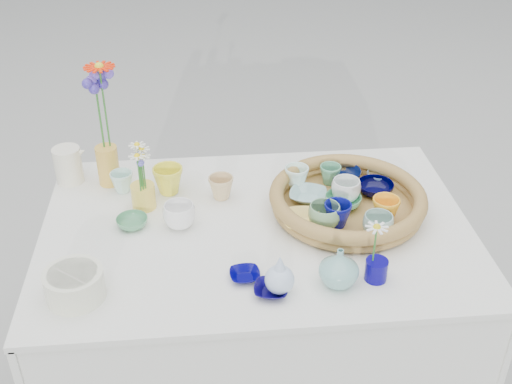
{
  "coord_description": "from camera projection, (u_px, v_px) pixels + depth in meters",
  "views": [
    {
      "loc": [
        -0.15,
        -1.53,
        1.86
      ],
      "look_at": [
        0.0,
        0.02,
        0.87
      ],
      "focal_mm": 45.0,
      "sensor_mm": 36.0,
      "label": 1
    }
  ],
  "objects": [
    {
      "name": "bud_vase_cobalt",
      "position": [
        376.0,
        270.0,
        1.67
      ],
      "size": [
        0.07,
        0.07,
        0.06
      ],
      "primitive_type": "cylinder",
      "rotation": [
        0.0,
        0.0,
        -0.18
      ],
      "color": "#09026A",
      "rests_on": "display_table"
    },
    {
      "name": "daisy_cup",
      "position": [
        143.0,
        196.0,
        1.95
      ],
      "size": [
        0.09,
        0.09,
        0.08
      ],
      "primitive_type": "cylinder",
      "rotation": [
        0.0,
        0.0,
        -0.19
      ],
      "color": "#FCD74C",
      "rests_on": "display_table"
    },
    {
      "name": "loose_ceramic_6",
      "position": [
        271.0,
        290.0,
        1.63
      ],
      "size": [
        0.1,
        0.1,
        0.02
      ],
      "primitive_type": "imported",
      "rotation": [
        0.0,
        0.0,
        -0.2
      ],
      "color": "#0A0545",
      "rests_on": "display_table"
    },
    {
      "name": "tray_ceramic_8",
      "position": [
        379.0,
        176.0,
        2.07
      ],
      "size": [
        0.09,
        0.09,
        0.02
      ],
      "primitive_type": "imported",
      "rotation": [
        0.0,
        0.0,
        -0.14
      ],
      "color": "#89B6E7",
      "rests_on": "wicker_tray"
    },
    {
      "name": "fluted_bowl",
      "position": [
        75.0,
        285.0,
        1.61
      ],
      "size": [
        0.19,
        0.19,
        0.08
      ],
      "primitive_type": null,
      "rotation": [
        0.0,
        0.0,
        -0.3
      ],
      "color": "#EAEBCB",
      "rests_on": "display_table"
    },
    {
      "name": "tray_ceramic_12",
      "position": [
        330.0,
        174.0,
        2.04
      ],
      "size": [
        0.09,
        0.09,
        0.06
      ],
      "primitive_type": "imported",
      "rotation": [
        0.0,
        0.0,
        -0.38
      ],
      "color": "#5BA578",
      "rests_on": "wicker_tray"
    },
    {
      "name": "loose_ceramic_5",
      "position": [
        122.0,
        182.0,
        2.03
      ],
      "size": [
        0.08,
        0.08,
        0.07
      ],
      "primitive_type": "imported",
      "rotation": [
        0.0,
        0.0,
        0.06
      ],
      "color": "silver",
      "rests_on": "display_table"
    },
    {
      "name": "gerbera",
      "position": [
        105.0,
        108.0,
        1.96
      ],
      "size": [
        0.12,
        0.12,
        0.28
      ],
      "primitive_type": null,
      "rotation": [
        0.0,
        0.0,
        -0.16
      ],
      "color": "#FF2906",
      "rests_on": "tall_vase_yellow"
    },
    {
      "name": "single_daisy",
      "position": [
        375.0,
        244.0,
        1.63
      ],
      "size": [
        0.07,
        0.07,
        0.12
      ],
      "primitive_type": null,
      "rotation": [
        0.0,
        0.0,
        -0.11
      ],
      "color": "white",
      "rests_on": "bud_vase_cobalt"
    },
    {
      "name": "tray_ceramic_9",
      "position": [
        337.0,
        215.0,
        1.84
      ],
      "size": [
        0.1,
        0.1,
        0.07
      ],
      "primitive_type": "imported",
      "rotation": [
        0.0,
        0.0,
        -0.38
      ],
      "color": "navy",
      "rests_on": "wicker_tray"
    },
    {
      "name": "tray_ceramic_1",
      "position": [
        375.0,
        188.0,
        2.0
      ],
      "size": [
        0.12,
        0.12,
        0.04
      ],
      "primitive_type": "imported",
      "rotation": [
        0.0,
        0.0,
        0.08
      ],
      "color": "black",
      "rests_on": "wicker_tray"
    },
    {
      "name": "tray_ceramic_5",
      "position": [
        308.0,
        196.0,
        1.97
      ],
      "size": [
        0.14,
        0.14,
        0.03
      ],
      "primitive_type": "imported",
      "rotation": [
        0.0,
        0.0,
        -0.35
      ],
      "color": "#91BDBA",
      "rests_on": "wicker_tray"
    },
    {
      "name": "tray_ceramic_10",
      "position": [
        301.0,
        221.0,
        1.85
      ],
      "size": [
        0.12,
        0.12,
        0.03
      ],
      "primitive_type": "imported",
      "rotation": [
        0.0,
        0.0,
        0.04
      ],
      "color": "#FFD965",
      "rests_on": "wicker_tray"
    },
    {
      "name": "tray_ceramic_4",
      "position": [
        324.0,
        216.0,
        1.83
      ],
      "size": [
        0.11,
        0.11,
        0.07
      ],
      "primitive_type": "imported",
      "rotation": [
        0.0,
        0.0,
        -0.21
      ],
      "color": "#77AA79",
      "rests_on": "wicker_tray"
    },
    {
      "name": "hydrangea",
      "position": [
        100.0,
        117.0,
        1.97
      ],
      "size": [
        0.09,
        0.09,
        0.29
      ],
      "primitive_type": null,
      "rotation": [
        0.0,
        0.0,
        -0.07
      ],
      "color": "#4131A4",
      "rests_on": "tall_vase_yellow"
    },
    {
      "name": "tray_ceramic_2",
      "position": [
        385.0,
        210.0,
        1.86
      ],
      "size": [
        0.1,
        0.1,
        0.08
      ],
      "primitive_type": "imported",
      "rotation": [
        0.0,
        0.0,
        0.35
      ],
      "color": "#FFAA20",
      "rests_on": "wicker_tray"
    },
    {
      "name": "bud_vase_seafoam",
      "position": [
        339.0,
        267.0,
        1.64
      ],
      "size": [
        0.14,
        0.14,
        0.11
      ],
      "primitive_type": "imported",
      "rotation": [
        0.0,
        0.0,
        0.42
      ],
      "color": "#78B3AB",
      "rests_on": "display_table"
    },
    {
      "name": "loose_ceramic_3",
      "position": [
        179.0,
        216.0,
        1.87
      ],
      "size": [
        0.11,
        0.11,
        0.08
      ],
      "primitive_type": "imported",
      "rotation": [
        0.0,
        0.0,
        0.17
      ],
      "color": "white",
      "rests_on": "display_table"
    },
    {
      "name": "wicker_tray",
      "position": [
        347.0,
        201.0,
        1.93
      ],
      "size": [
        0.47,
        0.47,
        0.08
      ],
      "primitive_type": null,
      "color": "brown",
      "rests_on": "display_table"
    },
    {
      "name": "tall_vase_yellow",
      "position": [
        108.0,
        165.0,
        2.06
      ],
      "size": [
        0.09,
        0.09,
        0.13
      ],
      "primitive_type": "cylinder",
      "rotation": [
        0.0,
        0.0,
        0.3
      ],
      "color": "gold",
      "rests_on": "display_table"
    },
    {
      "name": "tray_ceramic_3",
      "position": [
        343.0,
        201.0,
        1.94
      ],
      "size": [
        0.13,
        0.13,
        0.03
      ],
      "primitive_type": "imported",
      "rotation": [
        0.0,
        0.0,
        -0.23
      ],
      "color": "#53A775",
      "rests_on": "wicker_tray"
    },
    {
      "name": "tray_ceramic_7",
      "position": [
        346.0,
        190.0,
        1.95
      ],
      "size": [
        0.11,
        0.11,
        0.07
      ],
      "primitive_type": "imported",
      "rotation": [
        0.0,
        0.0,
        -0.28
      ],
      "color": "white",
      "rests_on": "wicker_tray"
    },
    {
      "name": "tray_ceramic_0",
      "position": [
        343.0,
        175.0,
        2.06
      ],
      "size": [
        0.14,
        0.14,
        0.04
      ],
      "primitive_type": "imported",
      "rotation": [
        0.0,
        0.0,
        0.2
      ],
      "color": "#081445",
      "rests_on": "wicker_tray"
    },
    {
      "name": "tray_ceramic_11",
      "position": [
        378.0,
        226.0,
        1.8
      ],
      "size": [
        0.1,
        0.1,
        0.07
      ],
      "primitive_type": "imported",
      "rotation": [
        0.0,
        0.0,
        -0.17
      ],
      "color": "#91B6AA",
      "rests_on": "wicker_tray"
    },
    {
      "name": "loose_ceramic_0",
      "position": [
        168.0,
        180.0,
        2.02
      ],
      "size": [
        0.12,
        0.12,
        0.09
      ],
      "primitive_type": "imported",
      "rotation": [
        0.0,
        0.0,
        0.24
      ],
      "color": "yellow",
      "rests_on": "display_table"
    },
    {
      "name": "loose_ceramic_2",
      "position": [
        132.0,
        222.0,
        1.88
      ],
      "size": [
        0.12,
        0.12,
        0.03
      ],
      "primitive_type": "imported",
      "rotation": [
        0.0,
        0.0,
        0.34
      ],
      "color": "#4F9464",
      "rests_on": "display_table"
    },
    {
      "name": "tray_ceramic_6",
      "position": [
        296.0,
        177.0,
        2.02
      ],
      "size": [
        0.09,
        0.09,
        0.07
      ],
      "primitive_type": "imported",
      "rotation": [
        0.0,
        0.0,
        0.16
      ],
      "color": "white",
      "rests_on": "wicker_tray"
    },
    {
      "name": "bud_vase_paleblue",
      "position": [
        280.0,
        273.0,
        1.61
      ],
      "size": [
        0.1,
        0.1,
        0.12
      ],
      "primitive_type": null,
      "rotation": [
        0.0,
        0.0,
        -0.33
      ],
      "color": "silver",
      "rests_on": "display_table"
    },
    {
      "name": "loose_ceramic_1",
      "position": [
        221.0,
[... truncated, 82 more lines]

